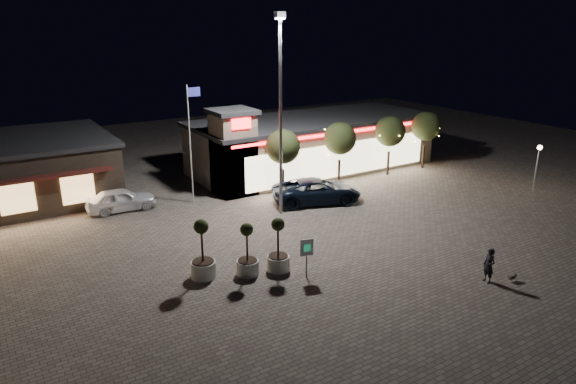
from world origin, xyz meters
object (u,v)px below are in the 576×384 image
pickup_truck (317,191)px  planter_left (203,260)px  valet_sign (307,251)px  pedestrian (489,266)px  white_sedan (121,200)px  planter_mid (247,259)px

pickup_truck → planter_left: (-10.97, -6.06, 0.08)m
valet_sign → pedestrian: bearing=-35.6°
white_sedan → planter_left: (0.83, -11.56, 0.17)m
white_sedan → planter_mid: planter_mid is taller
pickup_truck → white_sedan: size_ratio=1.37×
planter_left → planter_mid: (1.95, -0.87, -0.10)m
planter_left → valet_sign: planter_left is taller
valet_sign → pickup_truck: bearing=52.3°
pedestrian → valet_sign: (-7.00, 5.02, 0.53)m
pickup_truck → planter_mid: (-9.01, -6.93, -0.01)m
white_sedan → planter_left: 11.59m
white_sedan → valet_sign: (5.07, -14.19, 0.63)m
pedestrian → planter_left: 13.60m
white_sedan → planter_mid: 12.74m
pedestrian → planter_mid: bearing=-117.9°
white_sedan → planter_left: size_ratio=1.48×
planter_mid → white_sedan: bearing=102.6°
pickup_truck → white_sedan: (-11.80, 5.50, -0.09)m
white_sedan → pedestrian: 22.69m
pickup_truck → pedestrian: bearing=-160.2°
pickup_truck → pedestrian: pedestrian is taller
planter_mid → valet_sign: size_ratio=1.36×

